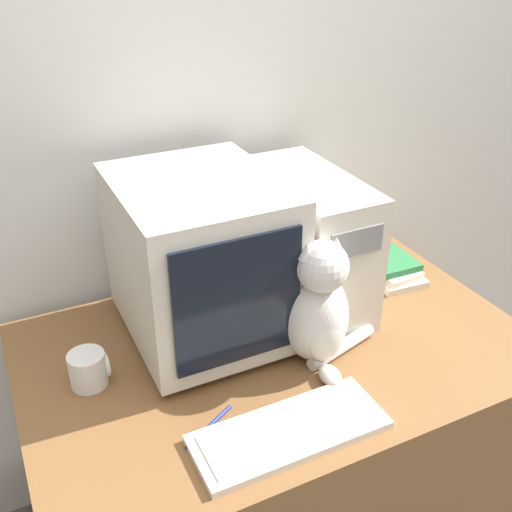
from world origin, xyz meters
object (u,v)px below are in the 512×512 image
object	(u,v)px
keyboard	(290,431)
mug	(89,369)
cat	(316,309)
crt_monitor	(201,259)
book_stack	(390,268)
computer_tower	(307,241)
pen	(209,427)

from	to	relation	value
keyboard	mug	size ratio (longest dim) A/B	4.57
cat	mug	size ratio (longest dim) A/B	3.71
crt_monitor	book_stack	size ratio (longest dim) A/B	2.23
keyboard	mug	bearing A→B (deg)	134.63
computer_tower	mug	bearing A→B (deg)	-171.83
keyboard	pen	distance (m)	0.18
crt_monitor	computer_tower	bearing A→B (deg)	2.36
cat	book_stack	distance (m)	0.50
keyboard	book_stack	distance (m)	0.76
keyboard	computer_tower	bearing A→B (deg)	56.42
mug	pen	bearing A→B (deg)	-52.42
crt_monitor	keyboard	size ratio (longest dim) A/B	1.09
book_stack	mug	distance (m)	0.97
book_stack	mug	xyz separation A→B (m)	(-0.96, -0.09, 0.01)
pen	keyboard	bearing A→B (deg)	-32.14
computer_tower	keyboard	xyz separation A→B (m)	(-0.30, -0.45, -0.19)
keyboard	mug	world-z (taller)	mug
keyboard	mug	distance (m)	0.51
keyboard	crt_monitor	bearing A→B (deg)	93.29
keyboard	cat	world-z (taller)	cat
book_stack	pen	xyz separation A→B (m)	(-0.76, -0.36, -0.02)
computer_tower	book_stack	xyz separation A→B (m)	(0.31, -0.00, -0.17)
computer_tower	keyboard	world-z (taller)	computer_tower
cat	pen	size ratio (longest dim) A/B	2.53
cat	mug	bearing A→B (deg)	171.61
keyboard	book_stack	size ratio (longest dim) A/B	2.04
computer_tower	mug	size ratio (longest dim) A/B	4.83
computer_tower	mug	world-z (taller)	computer_tower
crt_monitor	cat	bearing A→B (deg)	-47.27
computer_tower	book_stack	bearing A→B (deg)	-0.25
crt_monitor	mug	size ratio (longest dim) A/B	4.99
keyboard	pen	world-z (taller)	keyboard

